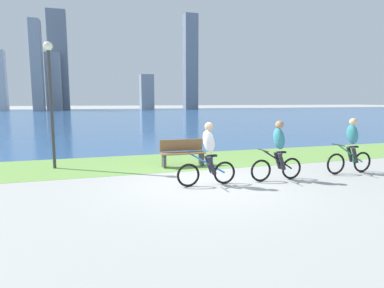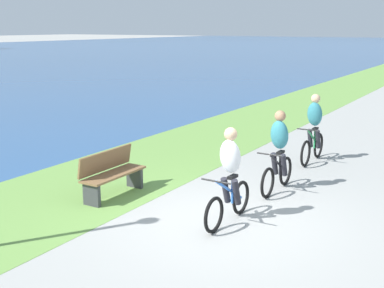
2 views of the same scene
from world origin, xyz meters
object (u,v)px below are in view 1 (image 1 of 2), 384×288
cyclist_lead (208,154)px  cyclist_distant_rear (351,146)px  cyclist_trailing (278,151)px  lamppost_tall (50,87)px  bench_near_path (182,153)px

cyclist_lead → cyclist_distant_rear: bearing=0.6°
cyclist_trailing → cyclist_distant_rear: 2.59m
cyclist_trailing → cyclist_distant_rear: cyclist_distant_rear is taller
cyclist_lead → lamppost_tall: (-4.04, 3.49, 1.79)m
cyclist_lead → lamppost_tall: 5.64m
cyclist_lead → bench_near_path: 2.63m
bench_near_path → cyclist_distant_rear: bearing=-29.2°
lamppost_tall → cyclist_lead: bearing=-40.8°
cyclist_lead → cyclist_trailing: cyclist_trailing is taller
bench_near_path → cyclist_trailing: bearing=-53.4°
cyclist_trailing → bench_near_path: (-1.98, 2.67, -0.38)m
cyclist_lead → lamppost_tall: lamppost_tall is taller
cyclist_distant_rear → bench_near_path: size_ratio=1.12×
cyclist_lead → bench_near_path: cyclist_lead is taller
cyclist_trailing → lamppost_tall: size_ratio=0.41×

